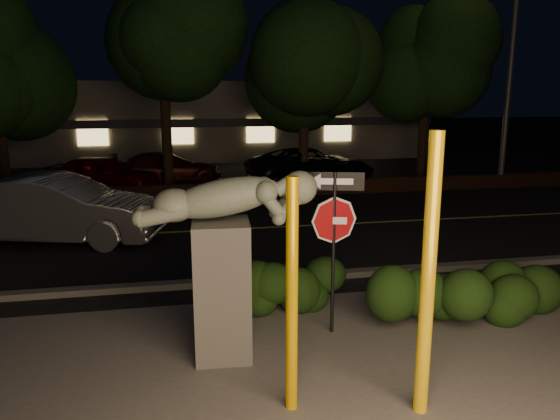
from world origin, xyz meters
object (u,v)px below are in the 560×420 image
object	(u,v)px
signpost	(334,221)
silver_sedan	(58,209)
parked_car_red	(103,175)
parked_car_dark	(311,166)
streetlight	(510,9)
yellow_pole_left	(292,298)
sculpture	(225,246)
parked_car_darkred	(167,168)
yellow_pole_right	(428,279)

from	to	relation	value
signpost	silver_sedan	xyz separation A→B (m)	(-5.14, 6.18, -0.97)
signpost	parked_car_red	size ratio (longest dim) A/B	0.63
parked_car_dark	streetlight	bearing A→B (deg)	-119.91
signpost	parked_car_dark	bearing A→B (deg)	92.51
yellow_pole_left	silver_sedan	distance (m)	9.07
signpost	parked_car_red	world-z (taller)	signpost
sculpture	parked_car_dark	size ratio (longest dim) A/B	0.52
streetlight	silver_sedan	world-z (taller)	streetlight
signpost	streetlight	size ratio (longest dim) A/B	0.24
silver_sedan	sculpture	bearing A→B (deg)	-137.60
signpost	streetlight	bearing A→B (deg)	63.79
signpost	parked_car_dark	world-z (taller)	signpost
sculpture	parked_car_dark	xyz separation A→B (m)	(4.60, 13.41, -0.92)
streetlight	parked_car_darkred	world-z (taller)	streetlight
yellow_pole_left	parked_car_red	world-z (taller)	yellow_pole_left
parked_car_darkred	parked_car_dark	distance (m)	5.63
signpost	sculpture	distance (m)	1.73
sculpture	streetlight	distance (m)	16.49
yellow_pole_right	parked_car_red	distance (m)	15.59
yellow_pole_left	silver_sedan	size ratio (longest dim) A/B	0.56
streetlight	parked_car_darkred	size ratio (longest dim) A/B	2.54
signpost	parked_car_darkred	size ratio (longest dim) A/B	0.60
parked_car_darkred	parked_car_red	bearing A→B (deg)	120.92
yellow_pole_left	silver_sedan	bearing A→B (deg)	116.90
yellow_pole_right	parked_car_red	bearing A→B (deg)	109.71
yellow_pole_right	streetlight	bearing A→B (deg)	55.07
parked_car_darkred	sculpture	bearing A→B (deg)	178.12
silver_sedan	yellow_pole_right	bearing A→B (deg)	-131.76
silver_sedan	parked_car_dark	world-z (taller)	silver_sedan
signpost	streetlight	xyz separation A→B (m)	(9.48, 10.74, 4.58)
yellow_pole_left	parked_car_dark	size ratio (longest dim) A/B	0.55
streetlight	silver_sedan	xyz separation A→B (m)	(-14.62, -4.55, -5.55)
yellow_pole_left	yellow_pole_right	distance (m)	1.53
sculpture	parked_car_red	xyz separation A→B (m)	(-3.15, 12.85, -0.94)
yellow_pole_right	streetlight	world-z (taller)	streetlight
yellow_pole_left	yellow_pole_right	world-z (taller)	yellow_pole_right
signpost	parked_car_dark	distance (m)	13.34
yellow_pole_left	signpost	size ratio (longest dim) A/B	1.11
yellow_pole_right	parked_car_darkred	size ratio (longest dim) A/B	0.78
silver_sedan	signpost	bearing A→B (deg)	-125.53
yellow_pole_left	sculpture	xyz separation A→B (m)	(-0.62, 1.45, 0.23)
yellow_pole_right	sculpture	bearing A→B (deg)	139.49
streetlight	parked_car_red	bearing A→B (deg)	167.77
yellow_pole_left	streetlight	world-z (taller)	streetlight
yellow_pole_right	streetlight	xyz separation A→B (m)	(9.06, 12.97, 4.72)
yellow_pole_right	silver_sedan	distance (m)	10.12
yellow_pole_right	streetlight	size ratio (longest dim) A/B	0.31
parked_car_red	parked_car_darkred	size ratio (longest dim) A/B	0.95
yellow_pole_left	parked_car_darkred	xyz separation A→B (m)	(-1.55, 15.94, -0.78)
signpost	sculpture	world-z (taller)	sculpture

